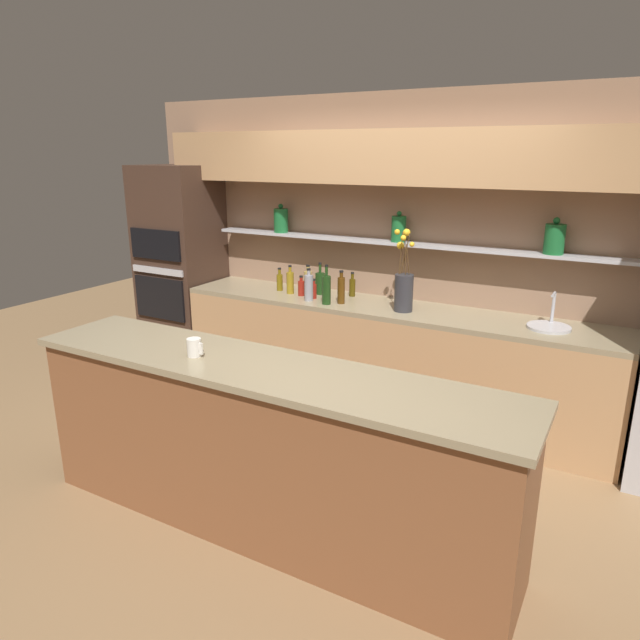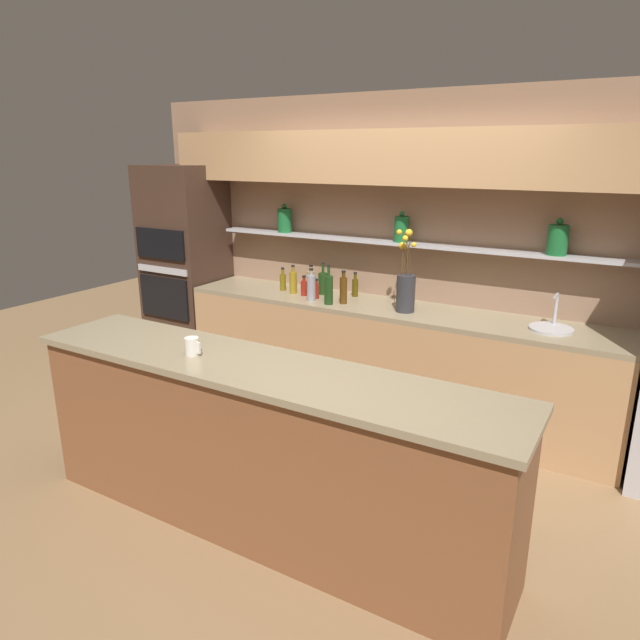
{
  "view_description": "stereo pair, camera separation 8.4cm",
  "coord_description": "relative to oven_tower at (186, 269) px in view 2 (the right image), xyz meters",
  "views": [
    {
      "loc": [
        1.7,
        -2.94,
        2.14
      ],
      "look_at": [
        -0.15,
        0.33,
        1.02
      ],
      "focal_mm": 32.0,
      "sensor_mm": 36.0,
      "label": 1
    },
    {
      "loc": [
        1.77,
        -2.9,
        2.14
      ],
      "look_at": [
        -0.15,
        0.33,
        1.02
      ],
      "focal_mm": 32.0,
      "sensor_mm": 36.0,
      "label": 2
    }
  ],
  "objects": [
    {
      "name": "ground_plane",
      "position": [
        2.24,
        -1.24,
        -1.01
      ],
      "size": [
        12.0,
        12.0,
        0.0
      ],
      "primitive_type": "plane",
      "color": "olive"
    },
    {
      "name": "back_wall_unit",
      "position": [
        2.24,
        0.29,
        0.54
      ],
      "size": [
        5.2,
        0.44,
        2.6
      ],
      "color": "#937056",
      "rests_on": "ground_plane"
    },
    {
      "name": "back_counter_unit",
      "position": [
        2.21,
        0.0,
        -0.55
      ],
      "size": [
        3.66,
        0.62,
        0.92
      ],
      "color": "tan",
      "rests_on": "ground_plane"
    },
    {
      "name": "island_counter",
      "position": [
        2.24,
        -1.82,
        -0.49
      ],
      "size": [
        2.95,
        0.61,
        1.02
      ],
      "color": "brown",
      "rests_on": "ground_plane"
    },
    {
      "name": "oven_tower",
      "position": [
        0.0,
        0.0,
        0.0
      ],
      "size": [
        0.71,
        0.64,
        2.01
      ],
      "color": "#3D281E",
      "rests_on": "ground_plane"
    },
    {
      "name": "flower_vase",
      "position": [
        2.38,
        -0.06,
        0.1
      ],
      "size": [
        0.18,
        0.17,
        0.64
      ],
      "color": "#2D2D33",
      "rests_on": "back_counter_unit"
    },
    {
      "name": "sink_fixture",
      "position": [
        3.46,
        0.01,
        -0.06
      ],
      "size": [
        0.3,
        0.3,
        0.25
      ],
      "color": "#B7B7BC",
      "rests_on": "back_counter_unit"
    },
    {
      "name": "bottle_oil_0",
      "position": [
        1.15,
        0.03,
        -0.0
      ],
      "size": [
        0.06,
        0.06,
        0.21
      ],
      "color": "brown",
      "rests_on": "back_counter_unit"
    },
    {
      "name": "bottle_sauce_1",
      "position": [
        1.42,
        -0.03,
        -0.01
      ],
      "size": [
        0.06,
        0.06,
        0.18
      ],
      "color": "maroon",
      "rests_on": "back_counter_unit"
    },
    {
      "name": "bottle_oil_2",
      "position": [
        1.29,
        -0.01,
        0.02
      ],
      "size": [
        0.07,
        0.07,
        0.25
      ],
      "color": "olive",
      "rests_on": "back_counter_unit"
    },
    {
      "name": "bottle_spirit_3",
      "position": [
        1.4,
        0.11,
        0.02
      ],
      "size": [
        0.07,
        0.07,
        0.25
      ],
      "color": "tan",
      "rests_on": "back_counter_unit"
    },
    {
      "name": "bottle_sauce_4",
      "position": [
        1.56,
        -0.07,
        -0.01
      ],
      "size": [
        0.05,
        0.05,
        0.17
      ],
      "color": "maroon",
      "rests_on": "back_counter_unit"
    },
    {
      "name": "bottle_spirit_5",
      "position": [
        1.84,
        -0.1,
        0.03
      ],
      "size": [
        0.06,
        0.06,
        0.28
      ],
      "color": "#4C2D0C",
      "rests_on": "back_counter_unit"
    },
    {
      "name": "bottle_oil_6",
      "position": [
        1.82,
        0.17,
        0.0
      ],
      "size": [
        0.05,
        0.05,
        0.21
      ],
      "color": "#47380A",
      "rests_on": "back_counter_unit"
    },
    {
      "name": "bottle_spirit_7",
      "position": [
        1.56,
        -0.15,
        0.03
      ],
      "size": [
        0.07,
        0.07,
        0.28
      ],
      "color": "gray",
      "rests_on": "back_counter_unit"
    },
    {
      "name": "bottle_wine_8",
      "position": [
        1.75,
        -0.18,
        0.04
      ],
      "size": [
        0.07,
        0.07,
        0.33
      ],
      "color": "#193814",
      "rests_on": "back_counter_unit"
    },
    {
      "name": "bottle_wine_9",
      "position": [
        1.53,
        0.1,
        0.01
      ],
      "size": [
        0.08,
        0.08,
        0.28
      ],
      "color": "#193814",
      "rests_on": "back_counter_unit"
    },
    {
      "name": "coffee_mug",
      "position": [
        1.83,
        -1.88,
        0.07
      ],
      "size": [
        0.1,
        0.08,
        0.1
      ],
      "color": "silver",
      "rests_on": "island_counter"
    }
  ]
}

